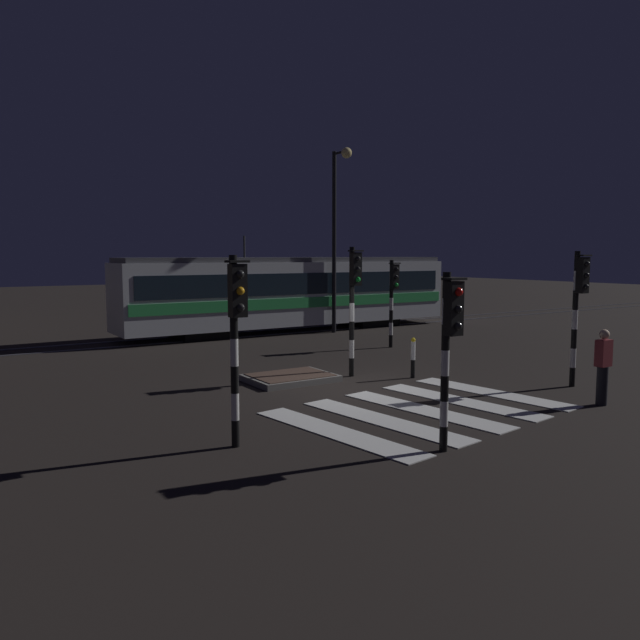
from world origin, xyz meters
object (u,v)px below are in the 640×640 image
object	(u,v)px
traffic_light_corner_far_right	(393,290)
bollard_island_edge	(413,358)
traffic_light_kerb_mid_left	(450,335)
pedestrian_waiting_at_kerb	(603,366)
tram	(292,292)
traffic_light_median_centre	(354,292)
traffic_light_corner_near_left	(236,322)
traffic_light_corner_near_right	(579,298)
street_lamp_trackside_right	(337,219)

from	to	relation	value
traffic_light_corner_far_right	bollard_island_edge	xyz separation A→B (m)	(-3.06, -4.62, -1.53)
traffic_light_kerb_mid_left	bollard_island_edge	world-z (taller)	traffic_light_kerb_mid_left
traffic_light_kerb_mid_left	pedestrian_waiting_at_kerb	distance (m)	5.45
tram	pedestrian_waiting_at_kerb	size ratio (longest dim) A/B	9.09
traffic_light_corner_far_right	traffic_light_kerb_mid_left	bearing A→B (deg)	-124.85
traffic_light_corner_far_right	traffic_light_median_centre	bearing A→B (deg)	-140.25
traffic_light_corner_near_left	traffic_light_median_centre	size ratio (longest dim) A/B	0.94
traffic_light_corner_near_left	traffic_light_median_centre	bearing A→B (deg)	36.95
traffic_light_corner_near_right	bollard_island_edge	size ratio (longest dim) A/B	3.11
traffic_light_kerb_mid_left	pedestrian_waiting_at_kerb	size ratio (longest dim) A/B	1.79
traffic_light_corner_far_right	tram	distance (m)	6.26
traffic_light_corner_far_right	street_lamp_trackside_right	size ratio (longest dim) A/B	0.41
traffic_light_corner_far_right	traffic_light_corner_near_right	distance (m)	7.76
pedestrian_waiting_at_kerb	bollard_island_edge	size ratio (longest dim) A/B	1.54
pedestrian_waiting_at_kerb	traffic_light_kerb_mid_left	bearing A→B (deg)	-173.77
traffic_light_corner_near_right	pedestrian_waiting_at_kerb	distance (m)	2.36
traffic_light_median_centre	traffic_light_corner_near_right	distance (m)	5.74
bollard_island_edge	traffic_light_corner_far_right	bearing A→B (deg)	56.46
traffic_light_kerb_mid_left	tram	distance (m)	17.21
traffic_light_corner_near_right	street_lamp_trackside_right	distance (m)	12.63
street_lamp_trackside_right	traffic_light_kerb_mid_left	bearing A→B (deg)	-117.55
traffic_light_median_centre	bollard_island_edge	distance (m)	2.43
traffic_light_median_centre	pedestrian_waiting_at_kerb	size ratio (longest dim) A/B	2.09
traffic_light_corner_far_right	tram	size ratio (longest dim) A/B	0.20
traffic_light_median_centre	bollard_island_edge	world-z (taller)	traffic_light_median_centre
tram	pedestrian_waiting_at_kerb	bearing A→B (deg)	-93.54
traffic_light_corner_far_right	street_lamp_trackside_right	xyz separation A→B (m)	(0.67, 4.57, 2.77)
traffic_light_kerb_mid_left	traffic_light_corner_near_right	world-z (taller)	traffic_light_corner_near_right
traffic_light_median_centre	bollard_island_edge	size ratio (longest dim) A/B	3.22
traffic_light_corner_near_right	traffic_light_kerb_mid_left	bearing A→B (deg)	-162.29
traffic_light_corner_far_right	bollard_island_edge	size ratio (longest dim) A/B	2.86
traffic_light_median_centre	street_lamp_trackside_right	world-z (taller)	street_lamp_trackside_right
pedestrian_waiting_at_kerb	traffic_light_corner_near_left	bearing A→B (deg)	169.15
tram	bollard_island_edge	distance (m)	11.18
bollard_island_edge	traffic_light_corner_near_right	bearing A→B (deg)	-49.18
traffic_light_kerb_mid_left	traffic_light_corner_near_left	xyz separation A→B (m)	(-2.90, 2.15, 0.19)
traffic_light_corner_near_left	tram	xyz separation A→B (m)	(9.15, 13.89, -0.46)
traffic_light_median_centre	pedestrian_waiting_at_kerb	world-z (taller)	traffic_light_median_centre
traffic_light_kerb_mid_left	traffic_light_corner_far_right	distance (m)	11.96
pedestrian_waiting_at_kerb	bollard_island_edge	world-z (taller)	pedestrian_waiting_at_kerb
traffic_light_kerb_mid_left	traffic_light_median_centre	xyz separation A→B (m)	(2.49, 6.20, 0.33)
traffic_light_median_centre	traffic_light_corner_near_right	bearing A→B (deg)	-46.07
traffic_light_corner_near_left	tram	size ratio (longest dim) A/B	0.22
street_lamp_trackside_right	traffic_light_corner_near_left	bearing A→B (deg)	-130.36
traffic_light_corner_near_left	traffic_light_median_centre	xyz separation A→B (m)	(5.39, 4.05, 0.14)
traffic_light_kerb_mid_left	traffic_light_corner_near_right	bearing A→B (deg)	17.71
traffic_light_kerb_mid_left	traffic_light_median_centre	size ratio (longest dim) A/B	0.86
traffic_light_corner_far_right	street_lamp_trackside_right	distance (m)	5.39
traffic_light_corner_near_left	bollard_island_edge	distance (m)	7.52
traffic_light_kerb_mid_left	pedestrian_waiting_at_kerb	world-z (taller)	traffic_light_kerb_mid_left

